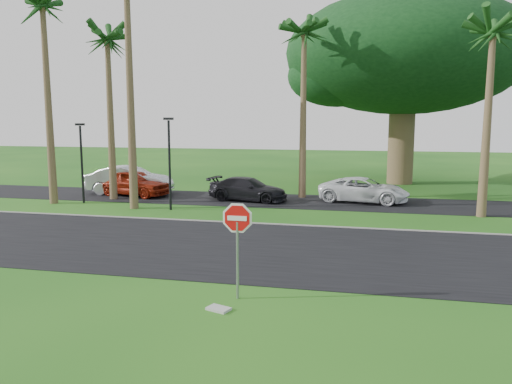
{
  "coord_description": "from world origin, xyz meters",
  "views": [
    {
      "loc": [
        3.61,
        -14.87,
        4.55
      ],
      "look_at": [
        -0.46,
        3.52,
        1.8
      ],
      "focal_mm": 35.0,
      "sensor_mm": 36.0,
      "label": 1
    }
  ],
  "objects_px": {
    "car_red": "(134,183)",
    "car_dark": "(248,189)",
    "car_silver": "(130,180)",
    "stop_sign_near": "(237,231)",
    "car_minivan": "(364,190)"
  },
  "relations": [
    {
      "from": "car_red",
      "to": "car_dark",
      "type": "bearing_deg",
      "value": -78.51
    },
    {
      "from": "car_silver",
      "to": "car_red",
      "type": "xyz_separation_m",
      "value": [
        0.53,
        -0.55,
        -0.06
      ]
    },
    {
      "from": "car_silver",
      "to": "car_red",
      "type": "distance_m",
      "value": 0.76
    },
    {
      "from": "stop_sign_near",
      "to": "car_minivan",
      "type": "bearing_deg",
      "value": 79.21
    },
    {
      "from": "stop_sign_near",
      "to": "car_minivan",
      "type": "relative_size",
      "value": 0.54
    },
    {
      "from": "stop_sign_near",
      "to": "car_dark",
      "type": "distance_m",
      "value": 15.5
    },
    {
      "from": "stop_sign_near",
      "to": "car_silver",
      "type": "bearing_deg",
      "value": 124.48
    },
    {
      "from": "car_red",
      "to": "car_minivan",
      "type": "bearing_deg",
      "value": -73.49
    },
    {
      "from": "car_red",
      "to": "car_dark",
      "type": "height_order",
      "value": "car_red"
    },
    {
      "from": "car_dark",
      "to": "car_minivan",
      "type": "bearing_deg",
      "value": -73.03
    },
    {
      "from": "car_dark",
      "to": "car_minivan",
      "type": "distance_m",
      "value": 6.44
    },
    {
      "from": "stop_sign_near",
      "to": "car_red",
      "type": "bearing_deg",
      "value": 124.1
    },
    {
      "from": "car_red",
      "to": "car_silver",
      "type": "bearing_deg",
      "value": 57.94
    },
    {
      "from": "stop_sign_near",
      "to": "car_silver",
      "type": "relative_size",
      "value": 0.51
    },
    {
      "from": "stop_sign_near",
      "to": "car_red",
      "type": "xyz_separation_m",
      "value": [
        -10.44,
        15.42,
        -0.99
      ]
    }
  ]
}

